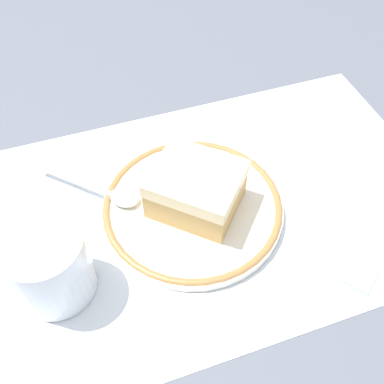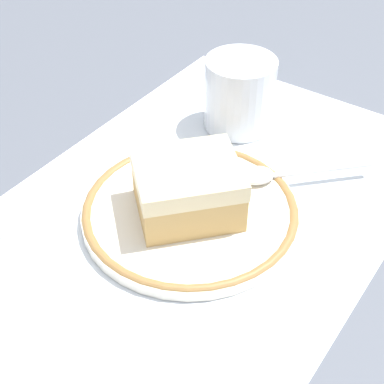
{
  "view_description": "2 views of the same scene",
  "coord_description": "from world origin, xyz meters",
  "px_view_note": "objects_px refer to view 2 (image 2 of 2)",
  "views": [
    {
      "loc": [
        -0.11,
        -0.28,
        0.41
      ],
      "look_at": [
        -0.01,
        0.0,
        0.03
      ],
      "focal_mm": 42.24,
      "sensor_mm": 36.0,
      "label": 1
    },
    {
      "loc": [
        0.31,
        0.22,
        0.37
      ],
      "look_at": [
        -0.01,
        0.0,
        0.03
      ],
      "focal_mm": 54.07,
      "sensor_mm": 36.0,
      "label": 2
    }
  ],
  "objects_px": {
    "cake_slice": "(184,187)",
    "spoon": "(273,174)",
    "cup": "(239,98)",
    "plate": "(192,212)",
    "napkin": "(34,351)"
  },
  "relations": [
    {
      "from": "spoon",
      "to": "plate",
      "type": "bearing_deg",
      "value": -25.74
    },
    {
      "from": "plate",
      "to": "spoon",
      "type": "xyz_separation_m",
      "value": [
        -0.08,
        0.04,
        0.01
      ]
    },
    {
      "from": "cake_slice",
      "to": "cup",
      "type": "distance_m",
      "value": 0.16
    },
    {
      "from": "plate",
      "to": "spoon",
      "type": "relative_size",
      "value": 1.86
    },
    {
      "from": "cake_slice",
      "to": "cup",
      "type": "xyz_separation_m",
      "value": [
        -0.16,
        -0.04,
        -0.0
      ]
    },
    {
      "from": "napkin",
      "to": "cup",
      "type": "bearing_deg",
      "value": -174.39
    },
    {
      "from": "plate",
      "to": "napkin",
      "type": "height_order",
      "value": "plate"
    },
    {
      "from": "cake_slice",
      "to": "spoon",
      "type": "height_order",
      "value": "cake_slice"
    },
    {
      "from": "plate",
      "to": "napkin",
      "type": "xyz_separation_m",
      "value": [
        0.18,
        -0.01,
        -0.01
      ]
    },
    {
      "from": "cup",
      "to": "napkin",
      "type": "distance_m",
      "value": 0.34
    },
    {
      "from": "cake_slice",
      "to": "napkin",
      "type": "xyz_separation_m",
      "value": [
        0.18,
        -0.01,
        -0.04
      ]
    },
    {
      "from": "spoon",
      "to": "cup",
      "type": "distance_m",
      "value": 0.11
    },
    {
      "from": "cake_slice",
      "to": "spoon",
      "type": "bearing_deg",
      "value": 151.88
    },
    {
      "from": "plate",
      "to": "cup",
      "type": "distance_m",
      "value": 0.16
    },
    {
      "from": "napkin",
      "to": "spoon",
      "type": "bearing_deg",
      "value": 169.04
    }
  ]
}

